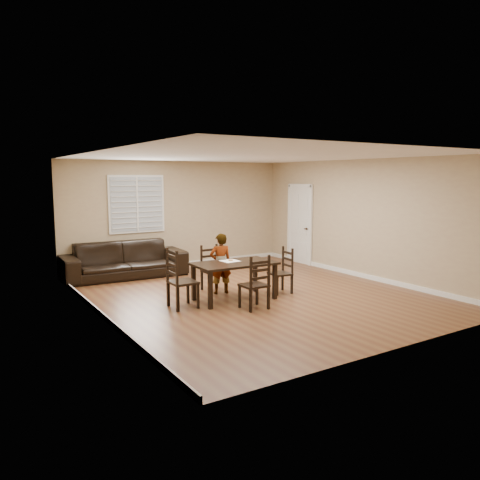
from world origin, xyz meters
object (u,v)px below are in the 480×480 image
chair_far (258,285)px  donut (231,260)px  chair_right (285,272)px  chair_near (211,269)px  child (221,264)px  dining_table (234,267)px  chair_left (176,282)px  sofa (124,260)px

chair_far → donut: size_ratio=10.42×
donut → chair_right: bearing=-10.9°
chair_near → chair_far: chair_far is taller
donut → child: bearing=91.0°
dining_table → chair_left: (-1.17, 0.04, -0.14)m
chair_near → donut: 0.86m
chair_near → dining_table: bearing=-93.5°
chair_right → sofa: 3.84m
chair_left → sofa: 3.03m
dining_table → chair_right: size_ratio=1.70×
chair_far → child: 1.37m
donut → dining_table: bearing=-98.2°
dining_table → chair_far: chair_far is taller
chair_near → chair_left: 1.52m
chair_near → sofa: (-1.12, 2.10, -0.02)m
chair_right → child: size_ratio=0.75×
chair_near → chair_far: (-0.05, -1.78, 0.02)m
chair_left → donut: size_ratio=11.45×
donut → chair_near: bearing=90.0°
sofa → chair_left: bearing=-88.5°
child → donut: 0.40m
chair_right → donut: (-1.13, 0.22, 0.32)m
chair_near → child: (-0.01, -0.42, 0.18)m
chair_far → sofa: size_ratio=0.35×
dining_table → sofa: size_ratio=0.56×
chair_near → chair_left: (-1.20, -0.93, 0.06)m
dining_table → chair_far: (-0.02, -0.81, -0.19)m
chair_near → chair_left: chair_left is taller
chair_right → sofa: size_ratio=0.33×
chair_far → chair_right: bearing=-147.6°
chair_far → child: child is taller
dining_table → chair_far: 0.83m
chair_left → child: (1.19, 0.51, 0.12)m
chair_right → chair_far: bearing=-50.6°
dining_table → child: bearing=90.0°
chair_near → child: child is taller
chair_far → chair_left: 1.43m
chair_far → chair_left: (-1.15, 0.85, 0.04)m
child → donut: child is taller
dining_table → chair_far: size_ratio=1.60×
donut → sofa: (-1.12, 2.89, -0.33)m
chair_near → donut: (0.00, -0.80, 0.32)m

